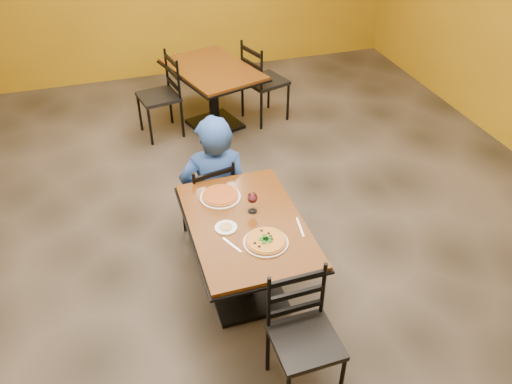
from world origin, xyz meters
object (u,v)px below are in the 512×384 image
object	(u,v)px
chair_main_near	(306,342)
chair_second_right	(265,81)
pizza_far	(220,195)
pizza_main	(266,241)
plate_main	(266,242)
plate_far	(220,197)
diner	(215,179)
chair_main_far	(208,198)
wine_glass	(252,202)
chair_second_left	(158,97)
side_plate	(226,228)
table_second	(213,83)
table_main	(247,243)

from	to	relation	value
chair_main_near	chair_second_right	bearing A→B (deg)	74.46
chair_main_near	pizza_far	xyz separation A→B (m)	(-0.23, 1.22, 0.32)
chair_main_near	pizza_main	world-z (taller)	chair_main_near
plate_main	pizza_far	bearing A→B (deg)	105.88
chair_main_near	plate_far	bearing A→B (deg)	99.31
diner	chair_main_far	bearing A→B (deg)	13.64
chair_main_near	plate_main	size ratio (longest dim) A/B	2.90
plate_far	wine_glass	world-z (taller)	wine_glass
chair_second_left	pizza_main	world-z (taller)	chair_second_left
side_plate	chair_second_right	bearing A→B (deg)	66.48
chair_second_left	diner	size ratio (longest dim) A/B	0.78
chair_main_far	plate_main	xyz separation A→B (m)	(0.18, -1.04, 0.33)
diner	pizza_main	size ratio (longest dim) A/B	4.25
diner	plate_far	world-z (taller)	diner
plate_far	side_plate	bearing A→B (deg)	-97.99
table_second	chair_second_right	xyz separation A→B (m)	(0.65, 0.00, -0.06)
chair_second_left	chair_second_right	world-z (taller)	chair_second_right
chair_main_near	plate_far	world-z (taller)	chair_main_near
chair_main_near	plate_far	size ratio (longest dim) A/B	2.90
chair_second_right	plate_far	bearing A→B (deg)	136.72
pizza_main	chair_main_near	bearing A→B (deg)	-84.81
chair_second_right	pizza_far	distance (m)	2.71
pizza_main	plate_far	world-z (taller)	pizza_main
diner	chair_main_near	bearing A→B (deg)	103.39
wine_glass	chair_second_left	bearing A→B (deg)	96.67
chair_second_left	plate_far	bearing A→B (deg)	-7.43
pizza_main	pizza_far	size ratio (longest dim) A/B	1.01
table_second	diner	bearing A→B (deg)	-103.04
side_plate	table_main	bearing A→B (deg)	6.44
chair_second_right	plate_far	distance (m)	2.71
table_second	diner	xyz separation A→B (m)	(-0.46, -1.98, 0.05)
chair_main_far	side_plate	bearing A→B (deg)	76.83
chair_main_near	chair_second_right	world-z (taller)	chair_second_right
table_second	chair_second_left	bearing A→B (deg)	180.00
plate_far	side_plate	size ratio (longest dim) A/B	1.94
chair_second_left	chair_main_near	bearing A→B (deg)	-4.91
plate_main	pizza_main	bearing A→B (deg)	0.00
table_main	plate_main	xyz separation A→B (m)	(0.06, -0.25, 0.20)
chair_second_left	chair_second_right	distance (m)	1.29
chair_second_left	pizza_main	size ratio (longest dim) A/B	3.33
pizza_far	wine_glass	bearing A→B (deg)	-51.87
diner	plate_far	size ratio (longest dim) A/B	3.90
chair_second_left	plate_far	world-z (taller)	chair_second_left
diner	side_plate	xyz separation A→B (m)	(-0.11, -0.81, 0.15)
diner	pizza_main	xyz separation A→B (m)	(0.11, -1.04, 0.17)
chair_main_near	pizza_far	world-z (taller)	chair_main_near
wine_glass	table_main	bearing A→B (deg)	-126.12
diner	wine_glass	world-z (taller)	diner
diner	chair_second_right	bearing A→B (deg)	-111.44
chair_second_right	diner	world-z (taller)	diner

